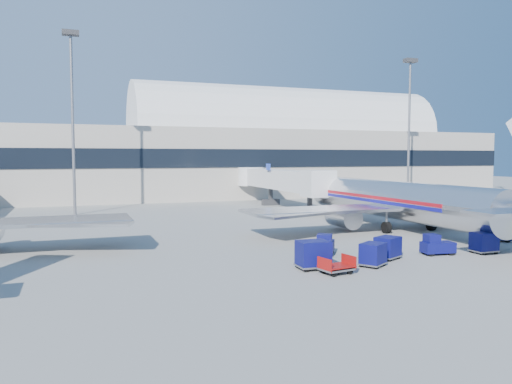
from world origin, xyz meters
name	(u,v)px	position (x,y,z in m)	size (l,w,h in m)	color
ground	(336,244)	(0.00, 0.00, 0.00)	(260.00, 260.00, 0.00)	gray
terminal	(111,155)	(-13.60, 55.96, 7.52)	(170.00, 28.15, 21.00)	#B2AA9E
airliner_main	(403,201)	(10.00, 4.51, 2.93)	(32.00, 37.26, 12.07)	silver
jetbridge_near	(276,180)	(7.60, 30.81, 3.93)	(4.40, 27.50, 6.25)	silver
mast_west	(72,95)	(-20.00, 30.00, 14.79)	(2.00, 1.20, 22.60)	slate
mast_east	(409,109)	(30.00, 30.00, 14.79)	(2.00, 1.20, 22.60)	slate
barrier_near	(486,225)	(18.00, 2.00, 0.45)	(3.00, 0.55, 0.90)	#9E9E96
barrier_mid	(511,224)	(21.30, 2.00, 0.45)	(3.00, 0.55, 0.90)	#9E9E96
tug_lead	(437,245)	(4.74, -6.51, 0.70)	(2.49, 1.51, 1.53)	#0A0C4D
tug_right	(494,233)	(13.45, -3.41, 0.71)	(2.64, 2.39, 1.56)	#0A0C4D
tug_left	(325,245)	(-2.98, -3.64, 0.72)	(2.35, 2.69, 1.58)	#0A0C4D
cart_train_a	(388,247)	(0.41, -6.59, 0.85)	(2.23, 2.03, 1.59)	#0A0C4D
cart_train_b	(373,254)	(-1.91, -8.26, 0.83)	(2.20, 2.08, 1.55)	#0A0C4D
cart_train_c	(313,254)	(-5.95, -7.62, 0.98)	(2.15, 1.68, 1.84)	#0A0C4D
cart_solo_near	(484,242)	(8.44, -7.30, 0.84)	(1.79, 1.37, 1.58)	#0A0C4D
cart_open_red	(337,268)	(-5.18, -9.29, 0.38)	(2.21, 1.72, 0.54)	slate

